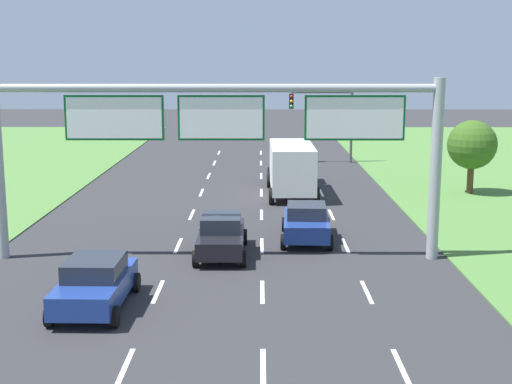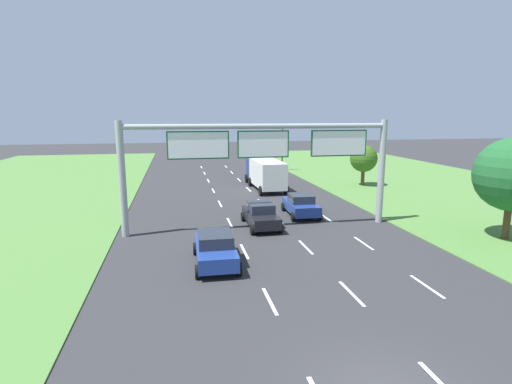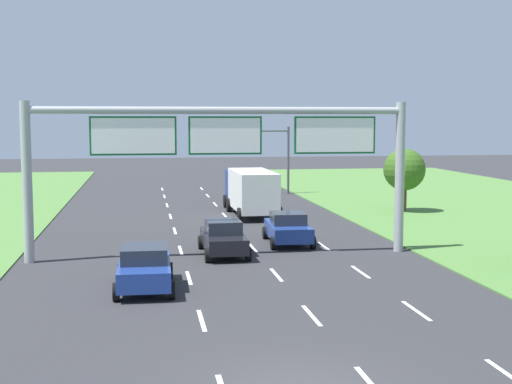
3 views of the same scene
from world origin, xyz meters
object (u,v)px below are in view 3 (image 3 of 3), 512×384
object	(u,v)px
sign_gantry	(225,147)
roadside_tree_far	(404,170)
traffic_light_mast	(265,148)
car_mid_lane	(145,267)
box_truck	(250,190)
car_lead_silver	(223,237)
car_near_red	(288,228)

from	to	relation	value
sign_gantry	roadside_tree_far	xyz separation A→B (m)	(13.57, 13.45, -2.13)
traffic_light_mast	roadside_tree_far	size ratio (longest dim) A/B	1.31
traffic_light_mast	roadside_tree_far	world-z (taller)	traffic_light_mast
car_mid_lane	sign_gantry	distance (m)	7.97
car_mid_lane	box_truck	bearing A→B (deg)	71.76
traffic_light_mast	sign_gantry	bearing A→B (deg)	-103.69
car_lead_silver	box_truck	distance (m)	13.99
car_mid_lane	box_truck	distance (m)	20.93
sign_gantry	traffic_light_mast	xyz separation A→B (m)	(6.36, 26.10, -1.11)
car_lead_silver	car_mid_lane	xyz separation A→B (m)	(-3.60, -6.17, 0.01)
box_truck	car_near_red	bearing A→B (deg)	-89.62
car_lead_silver	traffic_light_mast	xyz separation A→B (m)	(6.42, 25.65, 3.06)
car_lead_silver	roadside_tree_far	xyz separation A→B (m)	(13.63, 12.99, 2.05)
sign_gantry	car_near_red	bearing A→B (deg)	39.04
car_mid_lane	box_truck	size ratio (longest dim) A/B	0.51
car_near_red	traffic_light_mast	bearing A→B (deg)	85.65
traffic_light_mast	roadside_tree_far	distance (m)	14.60
sign_gantry	box_truck	bearing A→B (deg)	76.87
box_truck	sign_gantry	bearing A→B (deg)	-103.73
sign_gantry	traffic_light_mast	world-z (taller)	sign_gantry
roadside_tree_far	car_mid_lane	bearing A→B (deg)	-131.96
car_lead_silver	roadside_tree_far	bearing A→B (deg)	43.17
sign_gantry	traffic_light_mast	bearing A→B (deg)	76.31
box_truck	roadside_tree_far	xyz separation A→B (m)	(10.30, -0.56, 1.23)
box_truck	car_lead_silver	bearing A→B (deg)	-104.40
car_mid_lane	traffic_light_mast	size ratio (longest dim) A/B	0.78
car_mid_lane	sign_gantry	xyz separation A→B (m)	(3.66, 5.72, 4.17)
car_near_red	car_lead_silver	world-z (taller)	car_lead_silver
car_lead_silver	sign_gantry	size ratio (longest dim) A/B	0.26
car_lead_silver	sign_gantry	bearing A→B (deg)	-82.72
box_truck	car_mid_lane	bearing A→B (deg)	-109.96
box_truck	traffic_light_mast	world-z (taller)	traffic_light_mast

